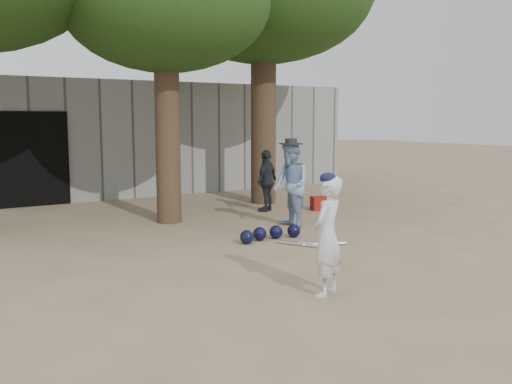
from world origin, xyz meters
TOP-DOWN VIEW (x-y plane):
  - ground at (0.00, 0.00)m, footprint 70.00×70.00m
  - boy_player at (0.22, -1.12)m, footprint 0.61×0.54m
  - spectator_blue at (2.28, 2.45)m, footprint 0.73×0.87m
  - spectator_dark at (2.97, 4.29)m, footprint 0.85×0.68m
  - red_bag at (4.08, 3.77)m, footprint 0.50×0.44m
  - back_building at (-0.00, 10.33)m, footprint 16.00×5.24m
  - helmet_row at (1.34, 1.74)m, footprint 1.19×0.34m
  - bat_pile at (1.67, 1.03)m, footprint 0.89×0.74m

SIDE VIEW (x-z plane):
  - ground at x=0.00m, z-range 0.00..0.00m
  - bat_pile at x=1.67m, z-range 0.00..0.06m
  - helmet_row at x=1.34m, z-range 0.00..0.23m
  - red_bag at x=4.08m, z-range 0.00..0.30m
  - spectator_dark at x=2.97m, z-range 0.00..1.35m
  - boy_player at x=0.22m, z-range 0.00..1.39m
  - spectator_blue at x=2.28m, z-range 0.00..1.60m
  - back_building at x=0.00m, z-range 0.00..3.00m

